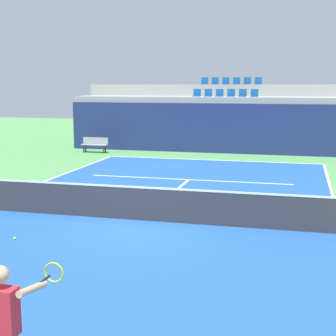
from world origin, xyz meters
name	(u,v)px	position (x,y,z in m)	size (l,w,h in m)	color
ground_plane	(141,221)	(0.00, 0.00, 0.00)	(80.00, 80.00, 0.00)	#4C8C4C
court_surface	(141,220)	(0.00, 0.00, 0.01)	(11.00, 24.00, 0.01)	#1E4C99
baseline_far	(212,160)	(0.00, 11.95, 0.01)	(11.00, 0.10, 0.00)	white
service_line_far	(189,180)	(0.00, 6.40, 0.01)	(8.26, 0.10, 0.00)	white
centre_service_line	(169,196)	(0.00, 3.20, 0.01)	(0.10, 6.40, 0.00)	white
back_wall	(221,128)	(0.00, 14.85, 1.39)	(17.74, 0.30, 2.77)	navy
stands_tier_lower	(224,124)	(0.00, 16.20, 1.56)	(17.74, 2.40, 3.12)	#9E9E99
stands_tier_upper	(230,115)	(0.00, 18.60, 1.91)	(17.74, 2.40, 3.82)	#9E9E99
seating_row_lower	(225,94)	(0.00, 16.29, 3.24)	(3.79, 0.44, 0.44)	#145193
seating_row_upper	(231,82)	(0.00, 18.69, 3.94)	(3.79, 0.44, 0.44)	#145193
tennis_net	(141,203)	(0.00, 0.00, 0.51)	(11.08, 0.08, 1.07)	black
player	(4,324)	(0.93, -8.26, 0.98)	(0.69, 0.98, 1.71)	yellow
player_bench	(95,144)	(-6.92, 13.29, 0.51)	(1.50, 0.40, 0.85)	#99999E
tennis_ball_1	(15,238)	(-2.46, -2.52, 0.04)	(0.07, 0.07, 0.07)	#CCE033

